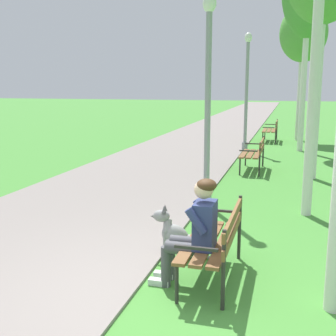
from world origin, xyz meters
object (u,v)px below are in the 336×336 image
Objects in this scene: park_bench_far at (272,129)px; park_bench_mid at (255,152)px; dog_grey at (179,239)px; lamp_post_mid at (247,91)px; person_seated_on_near_bench at (195,228)px; birch_tree_fifth at (303,35)px; lamp_post_near at (208,100)px; park_bench_near at (217,237)px.

park_bench_mid is at bearing -91.40° from park_bench_far.
lamp_post_mid is (-0.16, 9.77, 1.78)m from dog_grey.
park_bench_far is 13.31m from person_seated_on_near_bench.
birch_tree_fifth is (1.79, 3.54, 2.14)m from lamp_post_mid.
park_bench_mid is at bearing 80.82° from lamp_post_near.
person_seated_on_near_bench is 0.23× the size of birch_tree_fifth.
park_bench_mid is at bearing -80.08° from lamp_post_mid.
park_bench_near is at bearing -41.32° from dog_grey.
park_bench_near reaches higher than dog_grey.
park_bench_near is 1.20× the size of person_seated_on_near_bench.
park_bench_far is 0.28× the size of birch_tree_fifth.
park_bench_near and park_bench_mid have the same top height.
lamp_post_mid is 0.73× the size of birch_tree_fifth.
dog_grey is (-0.45, -6.25, -0.25)m from park_bench_mid.
lamp_post_mid reaches higher than person_seated_on_near_bench.
park_bench_far is 0.39× the size of lamp_post_near.
park_bench_mid is 6.28m from dog_grey.
dog_grey is 0.16× the size of birch_tree_fifth.
lamp_post_mid is at bearing -105.39° from park_bench_far.
lamp_post_mid is 4.51m from birch_tree_fifth.
park_bench_far is 12.58m from dog_grey.
lamp_post_mid is at bearing 92.92° from person_seated_on_near_bench.
person_seated_on_near_bench is at bearing -95.09° from birch_tree_fifth.
park_bench_mid is (-0.13, 6.76, 0.00)m from park_bench_near.
birch_tree_fifth reaches higher than dog_grey.
park_bench_far is (0.15, 6.31, 0.00)m from park_bench_mid.
park_bench_near is 6.77m from park_bench_mid.
person_seated_on_near_bench is 1.50× the size of dog_grey.
birch_tree_fifth is (1.25, 14.06, 3.50)m from person_seated_on_near_bench.
lamp_post_near is at bearing -99.36° from birch_tree_fifth.
lamp_post_mid is (-0.03, 7.16, 0.07)m from lamp_post_near.
park_bench_mid is at bearing 89.36° from person_seated_on_near_bench.
park_bench_near is 0.36m from person_seated_on_near_bench.
birch_tree_fifth is at bearing 80.55° from park_bench_mid.
birch_tree_fifth is (1.02, 0.75, 3.67)m from park_bench_far.
dog_grey is 3.12m from lamp_post_near.
lamp_post_near is (-0.51, 3.35, 1.29)m from person_seated_on_near_bench.
lamp_post_near is 7.16m from lamp_post_mid.
person_seated_on_near_bench is at bearing -90.64° from park_bench_mid.
lamp_post_near is 11.08m from birch_tree_fifth.
park_bench_mid reaches higher than dog_grey.
dog_grey is 9.93m from lamp_post_mid.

